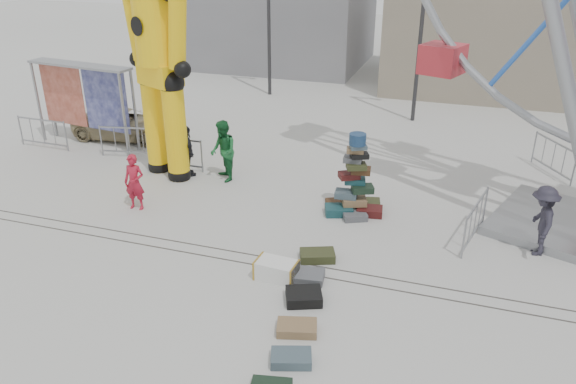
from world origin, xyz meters
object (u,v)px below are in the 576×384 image
(lamp_post_right, at_px, (426,7))
(suitcase_tower, at_px, (354,191))
(barricade_wheel_front, at_px, (475,221))
(barricade_wheel_back, at_px, (553,158))
(banner_scaffold, at_px, (82,85))
(barricade_dummy_b, at_px, (129,142))
(pedestrian_black, at_px, (187,151))
(barricade_dummy_c, at_px, (174,153))
(parked_suv, at_px, (126,124))
(pedestrian_grey, at_px, (542,221))
(barricade_dummy_a, at_px, (43,133))
(pedestrian_red, at_px, (134,182))
(pedestrian_green, at_px, (223,151))
(crash_test_dummy, at_px, (158,57))
(steamer_trunk, at_px, (276,270))

(lamp_post_right, bearing_deg, suitcase_tower, -94.17)
(lamp_post_right, xyz_separation_m, barricade_wheel_front, (2.55, -9.61, -3.93))
(barricade_wheel_front, height_order, barricade_wheel_back, same)
(suitcase_tower, distance_m, barricade_wheel_back, 7.17)
(banner_scaffold, relative_size, barricade_wheel_front, 2.07)
(barricade_dummy_b, relative_size, pedestrian_black, 1.22)
(barricade_dummy_c, height_order, parked_suv, barricade_dummy_c)
(banner_scaffold, distance_m, barricade_dummy_b, 2.69)
(barricade_wheel_front, xyz_separation_m, pedestrian_grey, (1.47, -0.14, 0.33))
(barricade_dummy_b, xyz_separation_m, barricade_wheel_back, (13.68, 2.94, 0.00))
(barricade_dummy_a, distance_m, pedestrian_black, 6.15)
(lamp_post_right, bearing_deg, barricade_wheel_back, -41.88)
(banner_scaffold, distance_m, barricade_wheel_back, 15.98)
(banner_scaffold, xyz_separation_m, pedestrian_red, (4.42, -3.98, -1.42))
(parked_suv, bearing_deg, suitcase_tower, -115.43)
(pedestrian_green, distance_m, pedestrian_grey, 9.15)
(barricade_dummy_b, relative_size, pedestrian_red, 1.25)
(barricade_dummy_c, xyz_separation_m, pedestrian_black, (0.69, -0.37, 0.27))
(pedestrian_green, xyz_separation_m, parked_suv, (-5.12, 2.48, -0.42))
(banner_scaffold, bearing_deg, barricade_wheel_front, -6.07)
(lamp_post_right, xyz_separation_m, suitcase_tower, (-0.65, -8.96, -3.84))
(lamp_post_right, xyz_separation_m, barricade_wheel_back, (4.81, -4.31, -3.93))
(crash_test_dummy, distance_m, steamer_trunk, 7.80)
(suitcase_tower, distance_m, banner_scaffold, 10.62)
(barricade_dummy_a, relative_size, pedestrian_black, 1.22)
(pedestrian_black, bearing_deg, pedestrian_green, -135.70)
(suitcase_tower, distance_m, pedestrian_green, 4.42)
(suitcase_tower, relative_size, barricade_wheel_back, 1.15)
(suitcase_tower, xyz_separation_m, crash_test_dummy, (-6.18, 0.77, 3.10))
(barricade_dummy_b, bearing_deg, pedestrian_grey, -21.92)
(barricade_dummy_a, bearing_deg, parked_suv, 41.27)
(steamer_trunk, bearing_deg, lamp_post_right, 86.73)
(barricade_dummy_c, relative_size, barricade_wheel_back, 1.00)
(suitcase_tower, distance_m, barricade_dummy_b, 8.40)
(pedestrian_black, bearing_deg, crash_test_dummy, 51.73)
(barricade_dummy_b, distance_m, barricade_wheel_front, 11.66)
(pedestrian_red, bearing_deg, parked_suv, 120.62)
(barricade_wheel_front, distance_m, pedestrian_green, 7.69)
(steamer_trunk, distance_m, barricade_dummy_b, 9.14)
(lamp_post_right, distance_m, barricade_wheel_back, 7.56)
(barricade_wheel_front, bearing_deg, crash_test_dummy, 94.46)
(barricade_dummy_b, distance_m, pedestrian_grey, 13.14)
(lamp_post_right, relative_size, banner_scaffold, 1.93)
(pedestrian_red, relative_size, pedestrian_grey, 0.91)
(barricade_wheel_front, distance_m, barricade_wheel_back, 5.76)
(banner_scaffold, relative_size, steamer_trunk, 4.46)
(lamp_post_right, bearing_deg, barricade_dummy_b, -140.74)
(lamp_post_right, relative_size, suitcase_tower, 3.48)
(banner_scaffold, bearing_deg, barricade_dummy_a, -145.46)
(suitcase_tower, distance_m, pedestrian_grey, 4.75)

